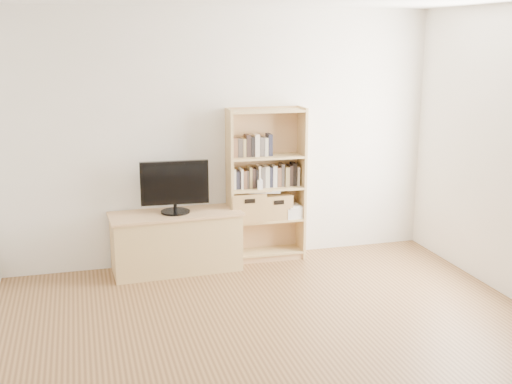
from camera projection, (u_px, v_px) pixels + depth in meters
name	position (u px, v px, depth m)	size (l,w,h in m)	color
floor	(303.00, 371.00, 4.55)	(4.50, 5.00, 0.01)	brown
back_wall	(223.00, 138.00, 6.58)	(4.50, 0.02, 2.60)	silver
tv_stand	(176.00, 243.00, 6.46)	(1.26, 0.47, 0.58)	tan
bookshelf	(266.00, 185.00, 6.68)	(0.80, 0.29, 1.61)	tan
television	(175.00, 187.00, 6.32)	(0.67, 0.05, 0.53)	black
books_row_mid	(266.00, 177.00, 6.67)	(0.75, 0.15, 0.20)	#B8B29D
books_row_upper	(249.00, 147.00, 6.55)	(0.35, 0.13, 0.18)	#B8B29D
baby_monitor	(260.00, 185.00, 6.56)	(0.05, 0.03, 0.10)	white
basket_left	(246.00, 206.00, 6.67)	(0.36, 0.30, 0.30)	#AC7F4E
basket_right	(275.00, 206.00, 6.75)	(0.31, 0.26, 0.26)	#AC7F4E
laptop	(264.00, 190.00, 6.67)	(0.33, 0.23, 0.03)	white
magazine_stack	(291.00, 211.00, 6.81)	(0.17, 0.25, 0.12)	beige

